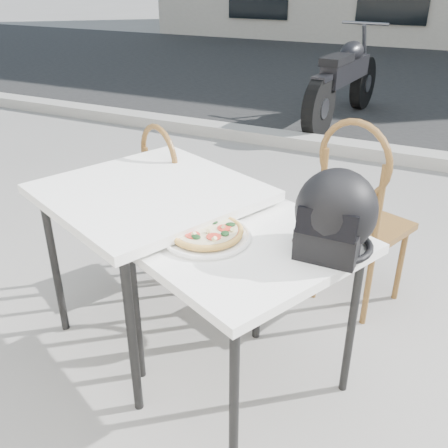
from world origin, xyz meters
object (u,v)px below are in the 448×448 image
at_px(cafe_table_side, 150,203).
at_px(motorcycle, 345,81).
at_px(cafe_table_main, 243,253).
at_px(plate, 206,236).
at_px(cafe_chair_side, 175,197).
at_px(pizza, 206,231).
at_px(cafe_chair_main, 359,207).
at_px(helmet, 335,216).

height_order(cafe_table_side, motorcycle, motorcycle).
bearing_deg(cafe_table_main, motorcycle, 98.50).
distance_m(cafe_table_main, motorcycle, 4.48).
relative_size(plate, cafe_chair_side, 0.47).
height_order(pizza, cafe_chair_main, cafe_chair_main).
relative_size(pizza, motorcycle, 0.17).
distance_m(cafe_table_main, plate, 0.16).
xyz_separation_m(pizza, motorcycle, (-0.54, 4.49, -0.29)).
height_order(plate, helmet, helmet).
distance_m(cafe_table_main, helmet, 0.38).
bearing_deg(helmet, cafe_table_side, 174.96).
bearing_deg(motorcycle, pizza, -77.62).
relative_size(plate, cafe_chair_main, 0.43).
xyz_separation_m(cafe_chair_main, motorcycle, (-0.94, 3.63, -0.11)).
distance_m(pizza, cafe_table_side, 0.43).
distance_m(plate, helmet, 0.48).
height_order(cafe_chair_side, motorcycle, motorcycle).
xyz_separation_m(cafe_table_main, cafe_chair_main, (0.28, 0.79, -0.08)).
xyz_separation_m(cafe_chair_main, cafe_chair_side, (-0.96, -0.19, -0.05)).
distance_m(pizza, cafe_chair_side, 0.90).
bearing_deg(plate, cafe_table_side, 152.76).
distance_m(cafe_table_main, cafe_table_side, 0.53).
height_order(helmet, motorcycle, motorcycle).
bearing_deg(helmet, cafe_table_main, -168.87).
relative_size(cafe_table_main, helmet, 3.30).
distance_m(plate, cafe_chair_side, 0.89).
bearing_deg(motorcycle, cafe_chair_main, -69.87).
xyz_separation_m(cafe_table_main, cafe_table_side, (-0.51, 0.13, 0.06)).
bearing_deg(cafe_chair_main, cafe_chair_side, 31.92).
bearing_deg(plate, cafe_table_main, 27.21).
xyz_separation_m(helmet, cafe_chair_main, (-0.04, 0.73, -0.28)).
relative_size(plate, pizza, 1.22).
bearing_deg(cafe_table_side, cafe_table_main, -14.61).
bearing_deg(cafe_chair_side, pizza, 156.99).
bearing_deg(plate, cafe_chair_side, 129.28).
relative_size(pizza, helmet, 1.19).
xyz_separation_m(cafe_table_main, motorcycle, (-0.66, 4.43, -0.19)).
bearing_deg(cafe_chair_side, motorcycle, -62.49).
bearing_deg(helmet, pizza, -164.20).
bearing_deg(cafe_table_main, plate, -152.79).
bearing_deg(cafe_table_main, pizza, -152.87).
bearing_deg(plate, helmet, 16.26).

